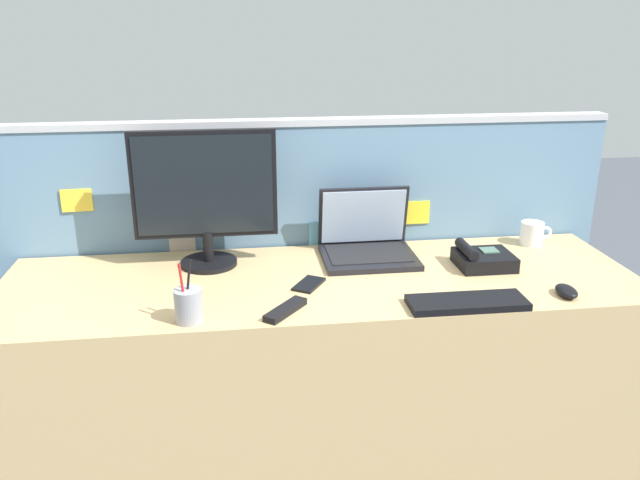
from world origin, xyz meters
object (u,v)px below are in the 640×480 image
Objects in this scene: desktop_monitor at (205,192)px; computer_mouse_right_hand at (566,291)px; tv_remote at (285,310)px; pen_cup at (189,305)px; desk_phone at (482,259)px; laptop at (367,241)px; keyboard_main at (467,303)px; coffee_mug at (532,233)px; cell_phone_black_slab at (309,284)px.

desktop_monitor reaches higher than computer_mouse_right_hand.
tv_remote is at bearing -61.45° from desktop_monitor.
desk_phone is at bearing 16.62° from pen_cup.
laptop is 0.77m from pen_cup.
keyboard_main is 0.83m from pen_cup.
keyboard_main is at bearing -118.26° from desk_phone.
pen_cup is 1.36m from coffee_mug.
computer_mouse_right_hand is at bearing -102.55° from coffee_mug.
desk_phone is 0.53× the size of keyboard_main.
pen_cup is at bearing -95.45° from desktop_monitor.
coffee_mug reaches higher than cell_phone_black_slab.
laptop is (0.57, 0.01, -0.21)m from desktop_monitor.
computer_mouse_right_hand is (0.33, 0.03, 0.01)m from keyboard_main.
computer_mouse_right_hand is 0.59× the size of tv_remote.
laptop is 0.52m from keyboard_main.
pen_cup is (-0.99, -0.30, 0.02)m from desk_phone.
tv_remote is (-0.55, 0.03, -0.00)m from keyboard_main.
pen_cup is at bearing -163.38° from desk_phone.
coffee_mug is (0.44, 0.50, 0.03)m from keyboard_main.
keyboard_main is (0.22, -0.47, -0.05)m from laptop.
desk_phone is at bearing -23.34° from laptop.
cell_phone_black_slab is (-0.62, -0.09, -0.03)m from desk_phone.
tv_remote is 1.10m from coffee_mug.
desktop_monitor is at bearing 175.48° from cell_phone_black_slab.
desk_phone reaches higher than computer_mouse_right_hand.
desktop_monitor is at bearing 162.21° from computer_mouse_right_hand.
laptop is 0.35m from cell_phone_black_slab.
laptop is at bearing -177.01° from coffee_mug.
desk_phone is 1.51× the size of cell_phone_black_slab.
desk_phone is 0.32m from computer_mouse_right_hand.
keyboard_main is (-0.16, -0.30, -0.02)m from desk_phone.
desktop_monitor reaches higher than desk_phone.
laptop is at bearing 36.88° from pen_cup.
pen_cup is (-0.04, -0.45, -0.21)m from desktop_monitor.
desk_phone is 0.77m from tv_remote.
laptop reaches higher than pen_cup.
desk_phone reaches higher than keyboard_main.
desktop_monitor is 2.89× the size of tv_remote.
laptop reaches higher than coffee_mug.
tv_remote is at bearing 177.81° from keyboard_main.
desktop_monitor is 0.50m from pen_cup.
coffee_mug is at bearing 2.99° from laptop.
computer_mouse_right_hand reaches higher than tv_remote.
laptop is 0.56m from tv_remote.
computer_mouse_right_hand is at bearing 39.57° from tv_remote.
laptop is 3.33× the size of computer_mouse_right_hand.
desktop_monitor is 1.48× the size of laptop.
computer_mouse_right_hand is 0.88m from tv_remote.
tv_remote is at bearing -158.70° from desk_phone.
desktop_monitor reaches higher than cell_phone_black_slab.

